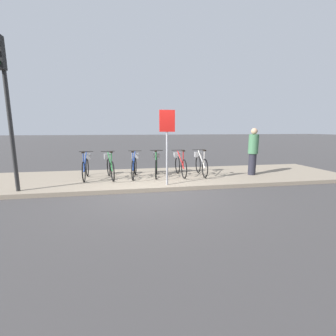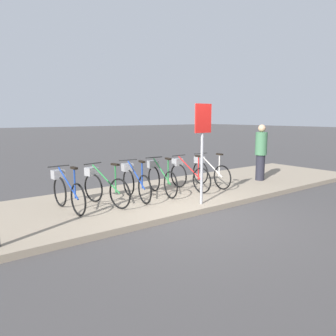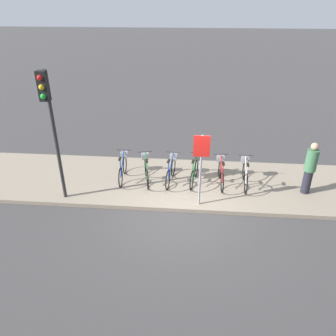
{
  "view_description": "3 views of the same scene",
  "coord_description": "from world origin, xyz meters",
  "views": [
    {
      "loc": [
        -0.59,
        -6.0,
        1.74
      ],
      "look_at": [
        0.61,
        0.68,
        0.55
      ],
      "focal_mm": 24.0,
      "sensor_mm": 36.0,
      "label": 1
    },
    {
      "loc": [
        -4.23,
        -4.74,
        1.99
      ],
      "look_at": [
        0.11,
        0.96,
        0.86
      ],
      "focal_mm": 35.0,
      "sensor_mm": 36.0,
      "label": 2
    },
    {
      "loc": [
        0.31,
        -7.65,
        5.47
      ],
      "look_at": [
        -0.46,
        1.21,
        0.77
      ],
      "focal_mm": 35.0,
      "sensor_mm": 36.0,
      "label": 3
    }
  ],
  "objects": [
    {
      "name": "sidewalk",
      "position": [
        0.0,
        1.58,
        0.06
      ],
      "size": [
        14.19,
        3.15,
        0.12
      ],
      "color": "gray",
      "rests_on": "ground_plane"
    },
    {
      "name": "sign_post",
      "position": [
        0.51,
        0.29,
        1.58
      ],
      "size": [
        0.44,
        0.07,
        2.14
      ],
      "color": "#99999E",
      "rests_on": "sidewalk"
    },
    {
      "name": "traffic_light",
      "position": [
        -3.48,
        0.24,
        2.8
      ],
      "size": [
        0.24,
        0.4,
        3.74
      ],
      "color": "#2D2D2D",
      "rests_on": "sidewalk"
    },
    {
      "name": "parked_bicycle_3",
      "position": [
        0.36,
        1.62,
        0.54
      ],
      "size": [
        0.46,
        1.5,
        0.93
      ],
      "color": "black",
      "rests_on": "sidewalk"
    },
    {
      "name": "parked_bicycle_0",
      "position": [
        -1.97,
        1.61,
        0.54
      ],
      "size": [
        0.46,
        1.51,
        0.93
      ],
      "color": "black",
      "rests_on": "sidewalk"
    },
    {
      "name": "parked_bicycle_5",
      "position": [
        1.94,
        1.55,
        0.54
      ],
      "size": [
        0.46,
        1.51,
        0.93
      ],
      "color": "black",
      "rests_on": "sidewalk"
    },
    {
      "name": "pedestrian",
      "position": [
        3.75,
        1.22,
        0.98
      ],
      "size": [
        0.34,
        0.34,
        1.64
      ],
      "color": "#23232D",
      "rests_on": "sidewalk"
    },
    {
      "name": "parked_bicycle_1",
      "position": [
        -1.19,
        1.54,
        0.54
      ],
      "size": [
        0.5,
        1.48,
        0.93
      ],
      "color": "black",
      "rests_on": "sidewalk"
    },
    {
      "name": "parked_bicycle_2",
      "position": [
        -0.39,
        1.58,
        0.54
      ],
      "size": [
        0.46,
        1.5,
        0.93
      ],
      "color": "black",
      "rests_on": "sidewalk"
    },
    {
      "name": "parked_bicycle_4",
      "position": [
        1.19,
        1.57,
        0.54
      ],
      "size": [
        0.46,
        1.51,
        0.93
      ],
      "color": "black",
      "rests_on": "sidewalk"
    },
    {
      "name": "ground_plane",
      "position": [
        0.0,
        0.0,
        0.0
      ],
      "size": [
        120.0,
        120.0,
        0.0
      ],
      "primitive_type": "plane",
      "color": "#423F3F"
    }
  ]
}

